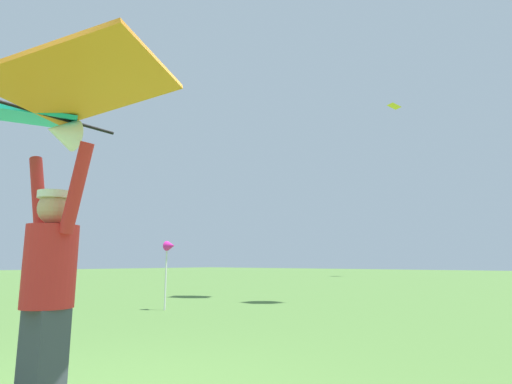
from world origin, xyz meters
TOP-DOWN VIEW (x-y plane):
  - kite_flyer_person at (0.19, -0.24)m, footprint 0.81×0.35m
  - held_stunt_kite at (0.19, -0.34)m, footprint 2.24×1.21m
  - distant_kite_yellow_overhead_distant at (-8.30, 30.05)m, footprint 1.03×0.99m
  - marker_flag at (-4.82, 4.82)m, footprint 0.30×0.24m

SIDE VIEW (x-z plane):
  - kite_flyer_person at x=0.19m, z-range -0.02..1.90m
  - marker_flag at x=-4.82m, z-range 0.60..2.23m
  - held_stunt_kite at x=0.19m, z-range 2.00..2.44m
  - distant_kite_yellow_overhead_distant at x=-8.30m, z-range 13.40..13.90m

